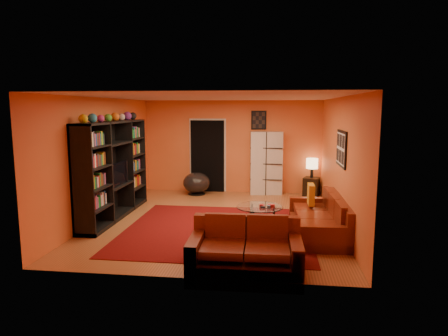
# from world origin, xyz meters

# --- Properties ---
(floor) EXTENTS (6.00, 6.00, 0.00)m
(floor) POSITION_xyz_m (0.00, 0.00, 0.00)
(floor) COLOR brown
(floor) RESTS_ON ground
(ceiling) EXTENTS (6.00, 6.00, 0.00)m
(ceiling) POSITION_xyz_m (0.00, 0.00, 2.60)
(ceiling) COLOR white
(ceiling) RESTS_ON wall_back
(wall_back) EXTENTS (6.00, 0.00, 6.00)m
(wall_back) POSITION_xyz_m (0.00, 3.00, 1.30)
(wall_back) COLOR orange
(wall_back) RESTS_ON floor
(wall_front) EXTENTS (6.00, 0.00, 6.00)m
(wall_front) POSITION_xyz_m (0.00, -3.00, 1.30)
(wall_front) COLOR orange
(wall_front) RESTS_ON floor
(wall_left) EXTENTS (0.00, 6.00, 6.00)m
(wall_left) POSITION_xyz_m (-2.50, 0.00, 1.30)
(wall_left) COLOR orange
(wall_left) RESTS_ON floor
(wall_right) EXTENTS (0.00, 6.00, 6.00)m
(wall_right) POSITION_xyz_m (2.50, 0.00, 1.30)
(wall_right) COLOR orange
(wall_right) RESTS_ON floor
(rug) EXTENTS (3.60, 3.60, 0.01)m
(rug) POSITION_xyz_m (0.10, -0.70, 0.01)
(rug) COLOR #4E0809
(rug) RESTS_ON floor
(doorway) EXTENTS (0.95, 0.10, 2.04)m
(doorway) POSITION_xyz_m (-0.70, 2.96, 1.02)
(doorway) COLOR black
(doorway) RESTS_ON floor
(wall_art_right) EXTENTS (0.03, 1.00, 0.70)m
(wall_art_right) POSITION_xyz_m (2.48, -0.30, 1.60)
(wall_art_right) COLOR black
(wall_art_right) RESTS_ON wall_right
(wall_art_back) EXTENTS (0.42, 0.03, 0.52)m
(wall_art_back) POSITION_xyz_m (0.75, 2.98, 2.05)
(wall_art_back) COLOR black
(wall_art_back) RESTS_ON wall_back
(entertainment_unit) EXTENTS (0.45, 3.00, 2.10)m
(entertainment_unit) POSITION_xyz_m (-2.27, 0.00, 1.05)
(entertainment_unit) COLOR black
(entertainment_unit) RESTS_ON floor
(tv) EXTENTS (0.88, 0.11, 0.50)m
(tv) POSITION_xyz_m (-2.23, -0.05, 0.97)
(tv) COLOR black
(tv) RESTS_ON entertainment_unit
(sofa) EXTENTS (1.02, 2.33, 0.85)m
(sofa) POSITION_xyz_m (2.14, -0.67, 0.28)
(sofa) COLOR #55170B
(sofa) RESTS_ON rug
(loveseat) EXTENTS (1.69, 1.04, 0.85)m
(loveseat) POSITION_xyz_m (0.77, -2.41, 0.28)
(loveseat) COLOR #55170B
(loveseat) RESTS_ON rug
(throw_pillow) EXTENTS (0.12, 0.42, 0.42)m
(throw_pillow) POSITION_xyz_m (1.95, -0.08, 0.63)
(throw_pillow) COLOR orange
(throw_pillow) RESTS_ON sofa
(coffee_table) EXTENTS (0.91, 0.91, 0.46)m
(coffee_table) POSITION_xyz_m (0.92, -0.56, 0.42)
(coffee_table) COLOR silver
(coffee_table) RESTS_ON floor
(storage_cabinet) EXTENTS (0.91, 0.48, 1.74)m
(storage_cabinet) POSITION_xyz_m (0.98, 2.80, 0.87)
(storage_cabinet) COLOR silver
(storage_cabinet) RESTS_ON floor
(bowl_chair) EXTENTS (0.75, 0.75, 0.61)m
(bowl_chair) POSITION_xyz_m (-0.94, 2.49, 0.33)
(bowl_chair) COLOR black
(bowl_chair) RESTS_ON floor
(side_table) EXTENTS (0.50, 0.50, 0.50)m
(side_table) POSITION_xyz_m (2.22, 2.74, 0.25)
(side_table) COLOR black
(side_table) RESTS_ON floor
(table_lamp) EXTENTS (0.32, 0.32, 0.53)m
(table_lamp) POSITION_xyz_m (2.22, 2.74, 0.88)
(table_lamp) COLOR black
(table_lamp) RESTS_ON side_table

